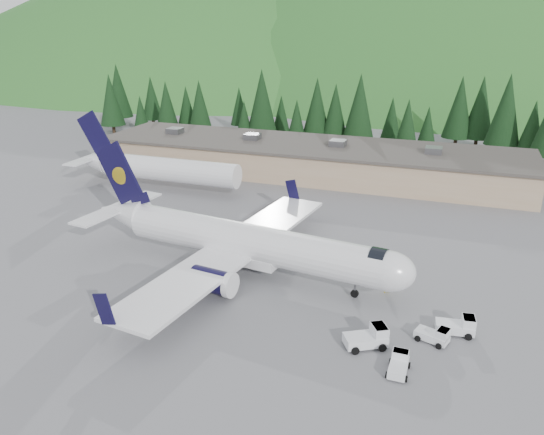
{
  "coord_description": "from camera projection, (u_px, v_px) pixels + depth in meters",
  "views": [
    {
      "loc": [
        18.36,
        -45.53,
        24.59
      ],
      "look_at": [
        0.0,
        6.0,
        4.0
      ],
      "focal_mm": 35.0,
      "sensor_mm": 36.0,
      "label": 1
    }
  ],
  "objects": [
    {
      "name": "hills",
      "position": [
        521.0,
        261.0,
        249.81
      ],
      "size": [
        614.0,
        330.0,
        300.0
      ],
      "color": "#215F20",
      "rests_on": "ground"
    },
    {
      "name": "baggage_tug_d",
      "position": [
        459.0,
        326.0,
        43.86
      ],
      "size": [
        3.25,
        2.19,
        1.64
      ],
      "rotation": [
        0.0,
        0.0,
        0.13
      ],
      "color": "white",
      "rests_on": "ground"
    },
    {
      "name": "baggage_tug_b",
      "position": [
        435.0,
        335.0,
        42.71
      ],
      "size": [
        2.91,
        2.22,
        1.4
      ],
      "rotation": [
        0.0,
        0.0,
        -0.32
      ],
      "color": "white",
      "rests_on": "ground"
    },
    {
      "name": "ramp_worker",
      "position": [
        387.0,
        284.0,
        50.42
      ],
      "size": [
        0.77,
        0.71,
        1.77
      ],
      "primitive_type": "imported",
      "rotation": [
        0.0,
        0.0,
        3.74
      ],
      "color": "#E5CC00",
      "rests_on": "ground"
    },
    {
      "name": "airliner",
      "position": [
        243.0,
        242.0,
        53.89
      ],
      "size": [
        36.61,
        34.46,
        12.15
      ],
      "rotation": [
        0.0,
        0.0,
        -0.13
      ],
      "color": "white",
      "rests_on": "ground"
    },
    {
      "name": "terminal_building",
      "position": [
        308.0,
        158.0,
        88.72
      ],
      "size": [
        71.0,
        17.0,
        6.1
      ],
      "color": "tan",
      "rests_on": "ground"
    },
    {
      "name": "tree_line",
      "position": [
        344.0,
        110.0,
        105.73
      ],
      "size": [
        113.94,
        18.89,
        14.13
      ],
      "color": "black",
      "rests_on": "ground"
    },
    {
      "name": "baggage_tug_a",
      "position": [
        369.0,
        337.0,
        42.17
      ],
      "size": [
        3.74,
        3.19,
        1.79
      ],
      "rotation": [
        0.0,
        0.0,
        0.52
      ],
      "color": "white",
      "rests_on": "ground"
    },
    {
      "name": "ground",
      "position": [
        252.0,
        273.0,
        54.57
      ],
      "size": [
        600.0,
        600.0,
        0.0
      ],
      "primitive_type": "plane",
      "color": "slate"
    },
    {
      "name": "second_airliner",
      "position": [
        153.0,
        167.0,
        80.62
      ],
      "size": [
        27.5,
        11.0,
        10.05
      ],
      "color": "white",
      "rests_on": "ground"
    },
    {
      "name": "baggage_tug_c",
      "position": [
        399.0,
        364.0,
        39.23
      ],
      "size": [
        1.59,
        2.58,
        1.36
      ],
      "rotation": [
        0.0,
        0.0,
        1.55
      ],
      "color": "white",
      "rests_on": "ground"
    }
  ]
}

